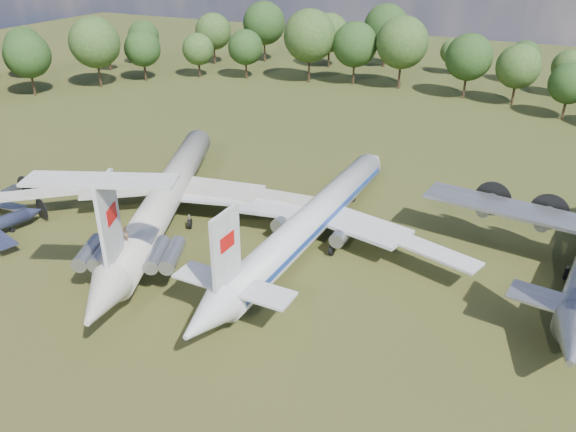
% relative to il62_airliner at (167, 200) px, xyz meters
% --- Properties ---
extents(ground, '(300.00, 300.00, 0.00)m').
position_rel_il62_airliner_xyz_m(ground, '(5.92, -2.59, -2.57)').
color(ground, '#223C14').
rests_on(ground, ground).
extents(il62_airliner, '(57.30, 63.85, 5.14)m').
position_rel_il62_airliner_xyz_m(il62_airliner, '(0.00, 0.00, 0.00)').
color(il62_airliner, silver).
rests_on(il62_airliner, ground).
extents(tu104_jet, '(37.94, 49.74, 4.87)m').
position_rel_il62_airliner_xyz_m(tu104_jet, '(18.05, 1.97, -0.14)').
color(tu104_jet, white).
rests_on(tu104_jet, ground).
extents(person_on_il62, '(0.59, 0.41, 1.55)m').
position_rel_il62_airliner_xyz_m(person_on_il62, '(5.50, -13.30, 3.34)').
color(person_on_il62, '#896046').
rests_on(person_on_il62, il62_airliner).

